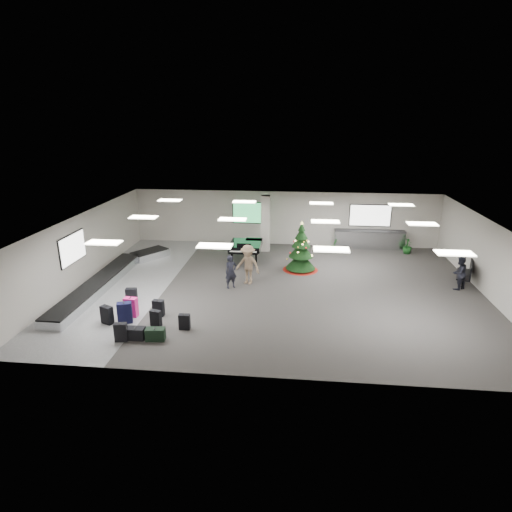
# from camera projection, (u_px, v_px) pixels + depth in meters

# --- Properties ---
(ground) EXTENTS (18.00, 18.00, 0.00)m
(ground) POSITION_uv_depth(u_px,v_px,m) (277.00, 288.00, 19.37)
(ground) COLOR #393734
(ground) RESTS_ON ground
(room_envelope) EXTENTS (18.02, 14.02, 3.21)m
(room_envelope) POSITION_uv_depth(u_px,v_px,m) (270.00, 234.00, 19.31)
(room_envelope) COLOR #BBB4AA
(room_envelope) RESTS_ON ground
(baggage_carousel) EXTENTS (2.28, 9.71, 0.43)m
(baggage_carousel) POSITION_uv_depth(u_px,v_px,m) (110.00, 278.00, 19.99)
(baggage_carousel) COLOR silver
(baggage_carousel) RESTS_ON ground
(service_counter) EXTENTS (4.05, 0.65, 1.08)m
(service_counter) POSITION_uv_depth(u_px,v_px,m) (369.00, 239.00, 25.00)
(service_counter) COLOR silver
(service_counter) RESTS_ON ground
(suitcase_0) EXTENTS (0.46, 0.31, 0.68)m
(suitcase_0) POSITION_uv_depth(u_px,v_px,m) (121.00, 332.00, 14.73)
(suitcase_0) COLOR black
(suitcase_0) RESTS_ON ground
(suitcase_1) EXTENTS (0.44, 0.29, 0.64)m
(suitcase_1) POSITION_uv_depth(u_px,v_px,m) (156.00, 318.00, 15.79)
(suitcase_1) COLOR black
(suitcase_1) RESTS_ON ground
(pink_suitcase) EXTENTS (0.51, 0.32, 0.79)m
(pink_suitcase) POSITION_uv_depth(u_px,v_px,m) (131.00, 307.00, 16.52)
(pink_suitcase) COLOR #EA1E7D
(pink_suitcase) RESTS_ON ground
(suitcase_3) EXTENTS (0.45, 0.28, 0.67)m
(suitcase_3) POSITION_uv_depth(u_px,v_px,m) (158.00, 308.00, 16.61)
(suitcase_3) COLOR black
(suitcase_3) RESTS_ON ground
(navy_suitcase) EXTENTS (0.60, 0.46, 0.83)m
(navy_suitcase) POSITION_uv_depth(u_px,v_px,m) (125.00, 313.00, 16.00)
(navy_suitcase) COLOR black
(navy_suitcase) RESTS_ON ground
(suitcase_5) EXTENTS (0.52, 0.42, 0.71)m
(suitcase_5) POSITION_uv_depth(u_px,v_px,m) (107.00, 315.00, 15.97)
(suitcase_5) COLOR black
(suitcase_5) RESTS_ON ground
(green_duffel) EXTENTS (0.69, 0.40, 0.46)m
(green_duffel) POSITION_uv_depth(u_px,v_px,m) (155.00, 334.00, 14.81)
(green_duffel) COLOR black
(green_duffel) RESTS_ON ground
(suitcase_7) EXTENTS (0.41, 0.22, 0.60)m
(suitcase_7) POSITION_uv_depth(u_px,v_px,m) (185.00, 322.00, 15.55)
(suitcase_7) COLOR black
(suitcase_7) RESTS_ON ground
(suitcase_8) EXTENTS (0.47, 0.31, 0.67)m
(suitcase_8) POSITION_uv_depth(u_px,v_px,m) (132.00, 296.00, 17.72)
(suitcase_8) COLOR black
(suitcase_8) RESTS_ON ground
(black_duffel) EXTENTS (0.65, 0.37, 0.45)m
(black_duffel) POSITION_uv_depth(u_px,v_px,m) (136.00, 333.00, 14.90)
(black_duffel) COLOR black
(black_duffel) RESTS_ON ground
(christmas_tree) EXTENTS (1.78, 1.78, 2.54)m
(christmas_tree) POSITION_uv_depth(u_px,v_px,m) (301.00, 253.00, 21.39)
(christmas_tree) COLOR maroon
(christmas_tree) RESTS_ON ground
(grand_piano) EXTENTS (1.64, 2.09, 1.19)m
(grand_piano) POSITION_uv_depth(u_px,v_px,m) (246.00, 246.00, 22.66)
(grand_piano) COLOR black
(grand_piano) RESTS_ON ground
(bench) EXTENTS (1.14, 1.80, 1.08)m
(bench) POSITION_uv_depth(u_px,v_px,m) (466.00, 272.00, 19.61)
(bench) COLOR black
(bench) RESTS_ON ground
(traveler_a) EXTENTS (0.67, 0.60, 1.53)m
(traveler_a) POSITION_uv_depth(u_px,v_px,m) (231.00, 272.00, 19.17)
(traveler_a) COLOR black
(traveler_a) RESTS_ON ground
(traveler_b) EXTENTS (1.38, 1.11, 1.86)m
(traveler_b) POSITION_uv_depth(u_px,v_px,m) (248.00, 264.00, 19.61)
(traveler_b) COLOR #856B52
(traveler_b) RESTS_ON ground
(traveler_bench) EXTENTS (0.96, 0.92, 1.56)m
(traveler_bench) POSITION_uv_depth(u_px,v_px,m) (459.00, 273.00, 19.00)
(traveler_bench) COLOR black
(traveler_bench) RESTS_ON ground
(potted_plant_left) EXTENTS (0.47, 0.51, 0.73)m
(potted_plant_left) POSITION_uv_depth(u_px,v_px,m) (334.00, 245.00, 24.52)
(potted_plant_left) COLOR #143F15
(potted_plant_left) RESTS_ON ground
(potted_plant_right) EXTENTS (0.58, 0.58, 0.91)m
(potted_plant_right) POSITION_uv_depth(u_px,v_px,m) (408.00, 246.00, 24.06)
(potted_plant_right) COLOR #143F15
(potted_plant_right) RESTS_ON ground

